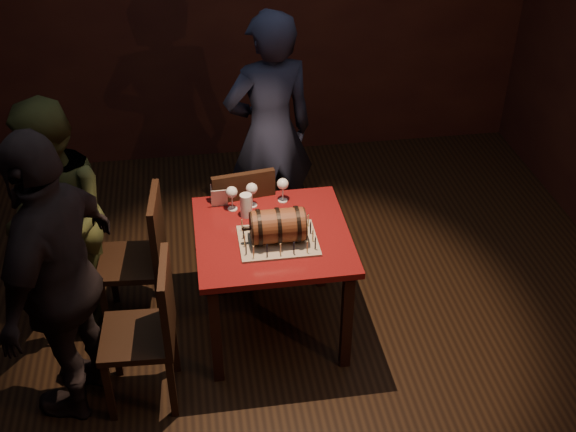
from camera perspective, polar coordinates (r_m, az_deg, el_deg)
The scene contains 16 objects.
room_shell at distance 3.72m, azimuth -1.38°, elevation 5.15°, with size 5.04×5.04×2.80m.
pub_table at distance 4.29m, azimuth -1.23°, elevation -2.53°, with size 0.90×0.90×0.75m.
cake_board at distance 4.15m, azimuth -0.79°, elevation -1.96°, with size 0.45×0.35×0.01m, color gray.
barrel_cake at distance 4.09m, azimuth -0.81°, elevation -0.79°, with size 0.36×0.21×0.21m.
birthday_candles at distance 4.12m, azimuth -0.80°, elevation -1.44°, with size 0.40×0.30×0.09m.
wine_glass_left at distance 4.37m, azimuth -4.47°, elevation 1.81°, with size 0.07×0.07×0.16m.
wine_glass_mid at distance 4.40m, azimuth -2.88°, elevation 2.09°, with size 0.07×0.07×0.16m.
wine_glass_right at distance 4.44m, azimuth -0.42°, elevation 2.47°, with size 0.07×0.07×0.16m.
pint_of_ale at distance 4.34m, azimuth -3.33°, elevation 0.81°, with size 0.07×0.07×0.15m.
menu_card at distance 4.45m, azimuth -5.46°, elevation 1.57°, with size 0.10×0.05×0.13m, color white, non-canonical shape.
chair_back at distance 4.75m, azimuth -3.69°, elevation -0.26°, with size 0.45×0.45×0.93m.
chair_left_rear at distance 4.53m, azimuth -11.36°, elevation -2.86°, with size 0.43×0.43×0.93m.
chair_left_front at distance 4.02m, azimuth -10.74°, elevation -8.53°, with size 0.42×0.42×0.93m.
person_back at distance 4.99m, azimuth -1.44°, elevation 6.47°, with size 0.64×0.42×1.76m, color #181C31.
person_left_rear at distance 4.51m, azimuth -17.74°, elevation -0.38°, with size 0.74×0.58×1.53m, color #394120.
person_left_front at distance 3.89m, azimuth -17.56°, elevation -4.79°, with size 1.01×0.42×1.72m, color black.
Camera 1 is at (-0.40, -3.22, 3.23)m, focal length 45.00 mm.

